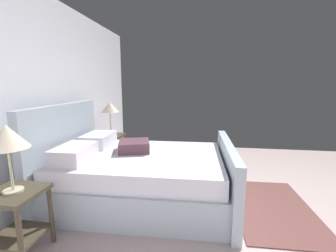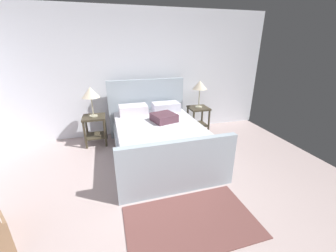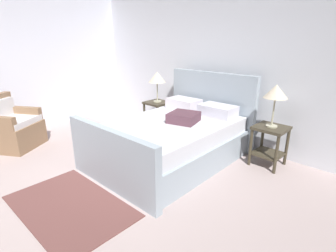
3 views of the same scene
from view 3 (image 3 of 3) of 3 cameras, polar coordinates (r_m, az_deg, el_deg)
name	(u,v)px [view 3 (image 3 of 3)]	position (r m, az deg, el deg)	size (l,w,h in m)	color
ground_plane	(48,208)	(3.36, -24.67, -15.92)	(5.92, 6.17, 0.02)	#B19C9A
wall_back	(214,66)	(4.85, 10.12, 12.81)	(6.04, 0.12, 2.67)	silver
bed	(172,138)	(3.99, 0.98, -2.62)	(1.71, 2.29, 1.26)	#A1AFBC
nightstand_right	(270,139)	(4.08, 21.32, -2.76)	(0.44, 0.44, 0.60)	#3B3425
table_lamp_right	(276,92)	(3.89, 22.51, 6.81)	(0.33, 0.33, 0.61)	#B7B293
nightstand_left	(158,111)	(5.28, -2.30, 3.24)	(0.44, 0.44, 0.60)	#3B3425
table_lamp_left	(157,78)	(5.14, -2.40, 10.50)	(0.34, 0.34, 0.59)	#B7B293
armchair	(11,128)	(5.21, -31.12, -0.34)	(1.00, 1.00, 0.90)	#866448
area_rug	(70,206)	(3.26, -20.69, -16.07)	(1.51, 0.92, 0.01)	brown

